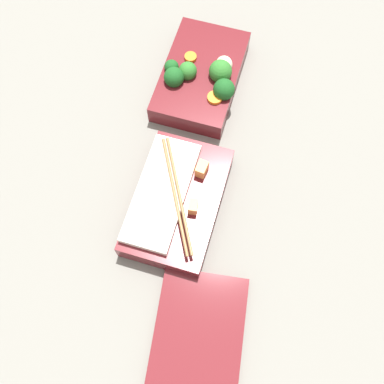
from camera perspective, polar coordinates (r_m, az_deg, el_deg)
ground_plane at (r=0.81m, az=-0.98°, el=6.57°), size 3.00×3.00×0.00m
bento_tray_vegetable at (r=0.85m, az=1.23°, el=14.51°), size 0.22×0.14×0.07m
bento_tray_rice at (r=0.73m, az=-2.11°, el=-1.09°), size 0.22×0.13×0.06m
bento_lid at (r=0.70m, az=0.64°, el=-18.80°), size 0.23×0.16×0.01m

